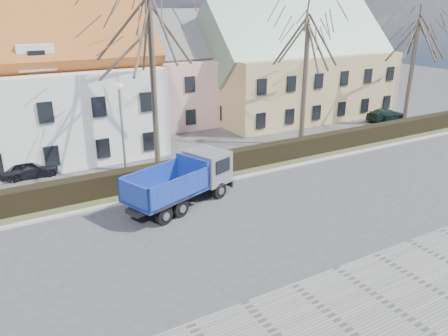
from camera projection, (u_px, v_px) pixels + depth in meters
ground at (255, 213)px, 22.83m from camera, size 120.00×120.00×0.00m
sidewalk_near at (384, 302)px, 15.90m from camera, size 80.00×5.00×0.08m
curb_far at (213, 183)px, 26.56m from camera, size 80.00×0.30×0.12m
grass_strip at (201, 175)px, 27.86m from camera, size 80.00×3.00×0.10m
hedge at (202, 167)px, 27.49m from camera, size 60.00×0.90×1.30m
building_pink at (171, 79)px, 39.59m from camera, size 10.80×8.80×8.00m
building_yellow at (296, 71)px, 42.65m from camera, size 18.80×10.80×8.50m
tree_1 at (153, 73)px, 26.63m from camera, size 9.20×9.20×12.65m
tree_2 at (305, 73)px, 32.50m from camera, size 8.00×8.00×11.00m
tree_3 at (412, 67)px, 38.19m from camera, size 7.60×7.60×10.45m
dump_truck at (177, 184)px, 23.15m from camera, size 7.04×4.55×2.64m
streetlight at (123, 135)px, 25.29m from camera, size 0.49×0.49×6.29m
cart_frame at (175, 191)px, 24.71m from camera, size 0.82×0.51×0.72m
parked_car_a at (29, 168)px, 27.47m from camera, size 3.56×1.52×1.20m
parked_car_b at (386, 115)px, 41.04m from camera, size 4.15×1.80×1.19m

